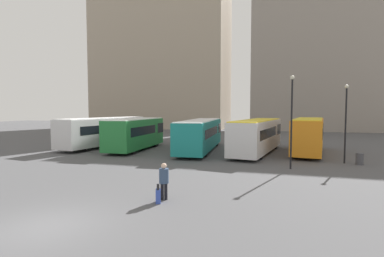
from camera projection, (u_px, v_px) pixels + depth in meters
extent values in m
plane|color=#4C4C4F|center=(44.00, 228.00, 10.25)|extent=(160.00, 160.00, 0.00)
cube|color=tan|center=(162.00, 45.00, 66.64)|extent=(29.04, 13.67, 36.67)
cube|color=gray|center=(335.00, 51.00, 57.20)|extent=(30.88, 11.74, 30.23)
cube|color=silver|center=(105.00, 131.00, 32.60)|extent=(4.07, 12.23, 2.76)
cube|color=black|center=(131.00, 126.00, 37.09)|extent=(2.82, 2.52, 1.05)
cube|color=black|center=(98.00, 128.00, 31.59)|extent=(3.53, 7.95, 0.83)
cube|color=white|center=(105.00, 118.00, 32.51)|extent=(3.84, 11.97, 0.08)
cylinder|color=black|center=(125.00, 138.00, 36.08)|extent=(2.54, 1.40, 1.09)
cylinder|color=black|center=(80.00, 145.00, 29.26)|extent=(2.54, 1.40, 1.09)
cube|color=#237A38|center=(136.00, 133.00, 29.90)|extent=(2.85, 9.26, 2.76)
cube|color=black|center=(150.00, 128.00, 33.52)|extent=(2.65, 1.78, 1.05)
cube|color=black|center=(132.00, 130.00, 29.07)|extent=(2.77, 5.96, 0.83)
cube|color=white|center=(135.00, 119.00, 29.81)|extent=(2.64, 9.07, 0.08)
cylinder|color=black|center=(147.00, 142.00, 32.73)|extent=(2.48, 1.09, 1.02)
cylinder|color=black|center=(122.00, 148.00, 27.21)|extent=(2.48, 1.09, 1.02)
cube|color=#19847F|center=(200.00, 134.00, 29.36)|extent=(3.41, 12.41, 2.66)
cube|color=black|center=(208.00, 128.00, 34.25)|extent=(2.78, 2.42, 1.01)
cube|color=black|center=(198.00, 132.00, 28.26)|extent=(3.14, 8.01, 0.80)
cube|color=white|center=(200.00, 120.00, 29.27)|extent=(3.19, 12.15, 0.08)
cylinder|color=black|center=(207.00, 141.00, 33.14)|extent=(2.55, 1.17, 1.00)
cylinder|color=black|center=(192.00, 151.00, 25.72)|extent=(2.55, 1.17, 1.00)
cube|color=silver|center=(257.00, 135.00, 27.66)|extent=(4.26, 11.49, 2.76)
cube|color=black|center=(267.00, 129.00, 31.80)|extent=(2.85, 2.44, 1.05)
cube|color=black|center=(255.00, 132.00, 26.72)|extent=(3.65, 7.50, 0.83)
cube|color=yellow|center=(257.00, 120.00, 27.57)|extent=(4.03, 11.24, 0.08)
cylinder|color=black|center=(264.00, 144.00, 30.88)|extent=(2.53, 1.30, 0.93)
cylinder|color=black|center=(247.00, 153.00, 24.58)|extent=(2.53, 1.30, 0.93)
cube|color=orange|center=(308.00, 135.00, 27.13)|extent=(3.67, 9.29, 2.86)
cube|color=black|center=(310.00, 129.00, 30.49)|extent=(2.66, 2.00, 1.09)
cube|color=black|center=(308.00, 132.00, 26.37)|extent=(3.23, 6.07, 0.86)
cube|color=yellow|center=(309.00, 119.00, 27.04)|extent=(3.45, 9.08, 0.08)
cylinder|color=black|center=(309.00, 145.00, 29.76)|extent=(2.43, 1.34, 1.02)
cylinder|color=black|center=(306.00, 152.00, 24.66)|extent=(2.43, 1.34, 1.02)
cylinder|color=black|center=(162.00, 191.00, 13.37)|extent=(0.19, 0.19, 0.75)
cylinder|color=black|center=(166.00, 191.00, 13.39)|extent=(0.19, 0.19, 0.75)
cylinder|color=#334766|center=(164.00, 176.00, 13.34)|extent=(0.55, 0.55, 0.66)
sphere|color=beige|center=(164.00, 166.00, 13.31)|extent=(0.25, 0.25, 0.25)
cube|color=#334CB2|center=(158.00, 196.00, 12.92)|extent=(0.31, 0.38, 0.60)
cube|color=black|center=(158.00, 187.00, 12.77)|extent=(0.12, 0.06, 0.27)
cylinder|color=black|center=(291.00, 124.00, 20.14)|extent=(0.12, 0.12, 6.08)
sphere|color=beige|center=(292.00, 77.00, 19.94)|extent=(0.28, 0.28, 0.28)
cylinder|color=black|center=(346.00, 126.00, 22.28)|extent=(0.12, 0.12, 5.64)
sphere|color=beige|center=(347.00, 87.00, 22.09)|extent=(0.28, 0.28, 0.28)
cylinder|color=#47474C|center=(360.00, 159.00, 21.88)|extent=(0.52, 0.52, 0.85)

